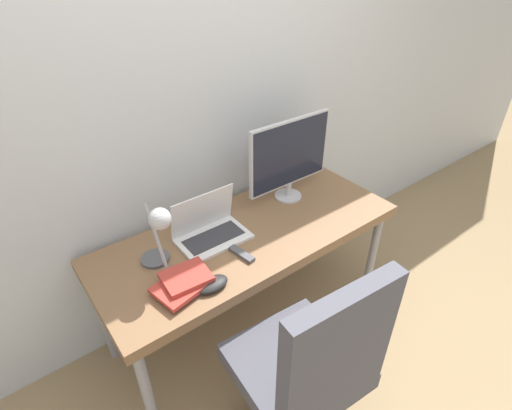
{
  "coord_description": "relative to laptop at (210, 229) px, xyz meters",
  "views": [
    {
      "loc": [
        -1.01,
        -1.04,
        2.04
      ],
      "look_at": [
        0.02,
        0.31,
        0.9
      ],
      "focal_mm": 28.0,
      "sensor_mm": 36.0,
      "label": 1
    }
  ],
  "objects": [
    {
      "name": "laptop",
      "position": [
        0.0,
        0.0,
        0.0
      ],
      "size": [
        0.36,
        0.23,
        0.25
      ],
      "color": "silver",
      "rests_on": "desk"
    },
    {
      "name": "tv_remote",
      "position": [
        0.05,
        -0.22,
        -0.04
      ],
      "size": [
        0.06,
        0.16,
        0.02
      ],
      "color": "#4C4C51",
      "rests_on": "desk"
    },
    {
      "name": "desk",
      "position": [
        0.19,
        -0.08,
        -0.11
      ],
      "size": [
        1.68,
        0.68,
        0.72
      ],
      "color": "brown",
      "rests_on": "ground_plane"
    },
    {
      "name": "desk_lamp",
      "position": [
        -0.31,
        -0.1,
        0.2
      ],
      "size": [
        0.14,
        0.27,
        0.38
      ],
      "color": "#4C4C51",
      "rests_on": "desk"
    },
    {
      "name": "wall_back",
      "position": [
        0.19,
        0.32,
        0.53
      ],
      "size": [
        8.0,
        0.05,
        2.6
      ],
      "color": "silver",
      "rests_on": "ground_plane"
    },
    {
      "name": "monitor",
      "position": [
        0.59,
        0.05,
        0.23
      ],
      "size": [
        0.56,
        0.16,
        0.5
      ],
      "color": "#B7B7BC",
      "rests_on": "desk"
    },
    {
      "name": "book_stack",
      "position": [
        -0.29,
        -0.24,
        -0.02
      ],
      "size": [
        0.28,
        0.23,
        0.06
      ],
      "color": "#753384",
      "rests_on": "desk"
    },
    {
      "name": "game_controller",
      "position": [
        -0.19,
        -0.32,
        -0.03
      ],
      "size": [
        0.16,
        0.1,
        0.04
      ],
      "color": "black",
      "rests_on": "desk"
    },
    {
      "name": "office_chair",
      "position": [
        -0.04,
        -0.82,
        -0.17
      ],
      "size": [
        0.58,
        0.58,
        1.11
      ],
      "color": "black",
      "rests_on": "ground_plane"
    },
    {
      "name": "ground_plane",
      "position": [
        0.19,
        -0.42,
        -0.77
      ],
      "size": [
        12.0,
        12.0,
        0.0
      ],
      "primitive_type": "plane",
      "color": "#937A56"
    }
  ]
}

